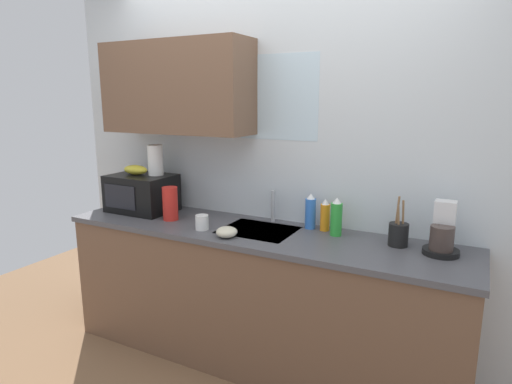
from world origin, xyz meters
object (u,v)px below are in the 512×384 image
(dish_soap_bottle_orange, at_px, (325,216))
(cereal_canister, at_px, (170,204))
(paper_towel_roll, at_px, (156,160))
(mug_white, at_px, (202,222))
(small_bowl, at_px, (227,232))
(utensil_crock, at_px, (398,234))
(banana_bunch, at_px, (136,170))
(microwave, at_px, (142,193))
(coffee_maker, at_px, (443,234))
(dish_soap_bottle_green, at_px, (336,218))
(dish_soap_bottle_blue, at_px, (310,212))

(dish_soap_bottle_orange, height_order, cereal_canister, cereal_canister)
(paper_towel_roll, bearing_deg, mug_white, -23.12)
(small_bowl, bearing_deg, utensil_crock, 18.76)
(mug_white, bearing_deg, paper_towel_roll, 156.88)
(banana_bunch, relative_size, dish_soap_bottle_orange, 0.98)
(microwave, xyz_separation_m, coffee_maker, (2.05, 0.06, -0.03))
(coffee_maker, distance_m, small_bowl, 1.21)
(paper_towel_roll, bearing_deg, banana_bunch, -161.57)
(coffee_maker, relative_size, dish_soap_bottle_green, 1.18)
(paper_towel_roll, bearing_deg, dish_soap_bottle_blue, 5.23)
(paper_towel_roll, relative_size, dish_soap_bottle_green, 0.93)
(coffee_maker, xyz_separation_m, small_bowl, (-1.17, -0.31, -0.07))
(microwave, height_order, small_bowl, microwave)
(paper_towel_roll, xyz_separation_m, utensil_crock, (1.72, 0.02, -0.31))
(banana_bunch, height_order, utensil_crock, banana_bunch)
(microwave, bearing_deg, cereal_canister, -16.13)
(paper_towel_roll, distance_m, small_bowl, 0.91)
(cereal_canister, bearing_deg, mug_white, -15.61)
(dish_soap_bottle_blue, height_order, dish_soap_bottle_orange, dish_soap_bottle_blue)
(microwave, height_order, dish_soap_bottle_blue, microwave)
(coffee_maker, xyz_separation_m, mug_white, (-1.39, -0.25, -0.06))
(utensil_crock, distance_m, small_bowl, 1.00)
(paper_towel_roll, distance_m, coffee_maker, 1.97)
(dish_soap_bottle_orange, bearing_deg, small_bowl, -139.63)
(banana_bunch, height_order, coffee_maker, banana_bunch)
(utensil_crock, bearing_deg, dish_soap_bottle_orange, 169.44)
(small_bowl, bearing_deg, paper_towel_roll, 159.01)
(cereal_canister, distance_m, small_bowl, 0.57)
(banana_bunch, xyz_separation_m, utensil_crock, (1.87, 0.07, -0.23))
(utensil_crock, relative_size, small_bowl, 2.20)
(paper_towel_roll, bearing_deg, small_bowl, -20.99)
(dish_soap_bottle_green, height_order, mug_white, dish_soap_bottle_green)
(small_bowl, bearing_deg, coffee_maker, 14.74)
(banana_bunch, height_order, dish_soap_bottle_blue, banana_bunch)
(dish_soap_bottle_blue, distance_m, mug_white, 0.70)
(cereal_canister, xyz_separation_m, mug_white, (0.32, -0.09, -0.07))
(dish_soap_bottle_green, relative_size, utensil_crock, 0.83)
(mug_white, bearing_deg, dish_soap_bottle_orange, 26.39)
(paper_towel_roll, height_order, dish_soap_bottle_orange, paper_towel_roll)
(utensil_crock, bearing_deg, cereal_canister, -173.47)
(utensil_crock, bearing_deg, microwave, -177.76)
(dish_soap_bottle_orange, relative_size, small_bowl, 1.57)
(paper_towel_roll, height_order, cereal_canister, paper_towel_roll)
(banana_bunch, bearing_deg, paper_towel_roll, 18.43)
(dish_soap_bottle_blue, relative_size, cereal_canister, 1.00)
(banana_bunch, relative_size, coffee_maker, 0.71)
(banana_bunch, xyz_separation_m, mug_white, (0.71, -0.19, -0.26))
(paper_towel_roll, distance_m, mug_white, 0.70)
(coffee_maker, bearing_deg, dish_soap_bottle_orange, 171.96)
(paper_towel_roll, xyz_separation_m, mug_white, (0.56, -0.24, -0.33))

